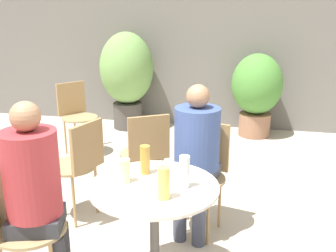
% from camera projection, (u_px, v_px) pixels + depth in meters
% --- Properties ---
extents(storefront_wall, '(10.00, 0.06, 3.00)m').
position_uv_depth(storefront_wall, '(201.00, 25.00, 5.68)').
color(storefront_wall, slate).
rests_on(storefront_wall, ground_plane).
extents(cafe_table_near, '(0.78, 0.78, 0.73)m').
position_uv_depth(cafe_table_near, '(154.00, 211.00, 2.39)').
color(cafe_table_near, '#514C47').
rests_on(cafe_table_near, ground_plane).
extents(bistro_chair_0, '(0.44, 0.46, 0.87)m').
position_uv_depth(bistro_chair_0, '(202.00, 166.00, 3.13)').
color(bistro_chair_0, '#997F56').
rests_on(bistro_chair_0, ground_plane).
extents(bistro_chair_1, '(0.47, 0.45, 0.87)m').
position_uv_depth(bistro_chair_1, '(14.00, 220.00, 2.33)').
color(bistro_chair_1, '#997F56').
rests_on(bistro_chair_1, ground_plane).
extents(bistro_chair_2, '(0.47, 0.45, 0.87)m').
position_uv_depth(bistro_chair_2, '(79.00, 160.00, 3.24)').
color(bistro_chair_2, '#997F56').
rests_on(bistro_chair_2, ground_plane).
extents(bistro_chair_3, '(0.48, 0.49, 0.87)m').
position_uv_depth(bistro_chair_3, '(146.00, 149.00, 3.49)').
color(bistro_chair_3, '#997F56').
rests_on(bistro_chair_3, ground_plane).
extents(bistro_chair_4, '(0.49, 0.49, 0.87)m').
position_uv_depth(bistro_chair_4, '(76.00, 111.00, 4.80)').
color(bistro_chair_4, '#997F56').
rests_on(bistro_chair_4, ground_plane).
extents(seated_person_0, '(0.36, 0.39, 1.22)m').
position_uv_depth(seated_person_0, '(196.00, 149.00, 2.94)').
color(seated_person_0, '#42475B').
rests_on(seated_person_0, ground_plane).
extents(seated_person_1, '(0.37, 0.35, 1.26)m').
position_uv_depth(seated_person_1, '(35.00, 186.00, 2.28)').
color(seated_person_1, '#2D2D33').
rests_on(seated_person_1, ground_plane).
extents(beer_glass_0, '(0.07, 0.07, 0.19)m').
position_uv_depth(beer_glass_0, '(164.00, 183.00, 2.15)').
color(beer_glass_0, '#DBC65B').
rests_on(beer_glass_0, cafe_table_near).
extents(beer_glass_1, '(0.06, 0.06, 0.20)m').
position_uv_depth(beer_glass_1, '(184.00, 172.00, 2.29)').
color(beer_glass_1, silver).
rests_on(beer_glass_1, cafe_table_near).
extents(beer_glass_2, '(0.06, 0.06, 0.19)m').
position_uv_depth(beer_glass_2, '(145.00, 160.00, 2.48)').
color(beer_glass_2, '#B28433').
rests_on(beer_glass_2, cafe_table_near).
extents(beer_glass_3, '(0.07, 0.07, 0.15)m').
position_uv_depth(beer_glass_3, '(125.00, 171.00, 2.36)').
color(beer_glass_3, beige).
rests_on(beer_glass_3, cafe_table_near).
extents(potted_plant_0, '(0.78, 0.78, 1.42)m').
position_uv_depth(potted_plant_0, '(127.00, 73.00, 5.73)').
color(potted_plant_0, '#47423D').
rests_on(potted_plant_0, ground_plane).
extents(potted_plant_1, '(0.70, 0.70, 1.16)m').
position_uv_depth(potted_plant_1, '(257.00, 90.00, 5.41)').
color(potted_plant_1, '#93664C').
rests_on(potted_plant_1, ground_plane).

